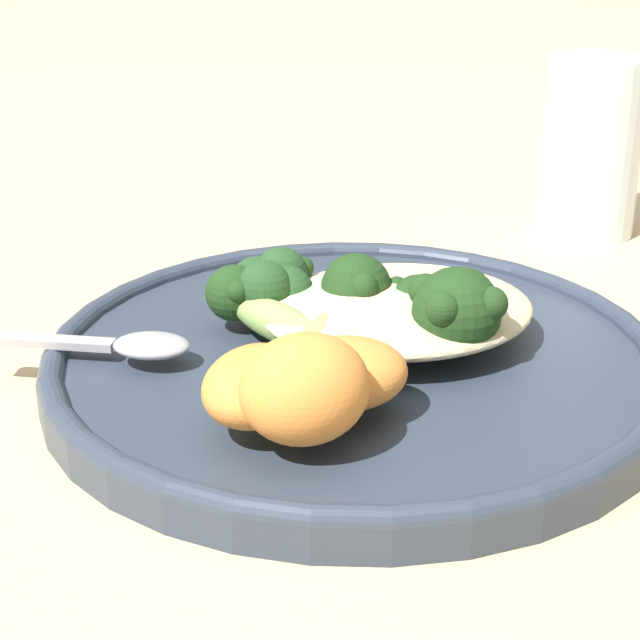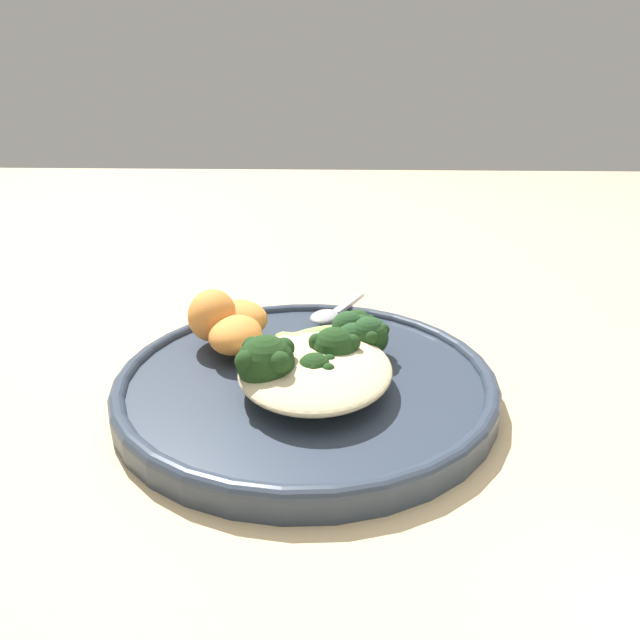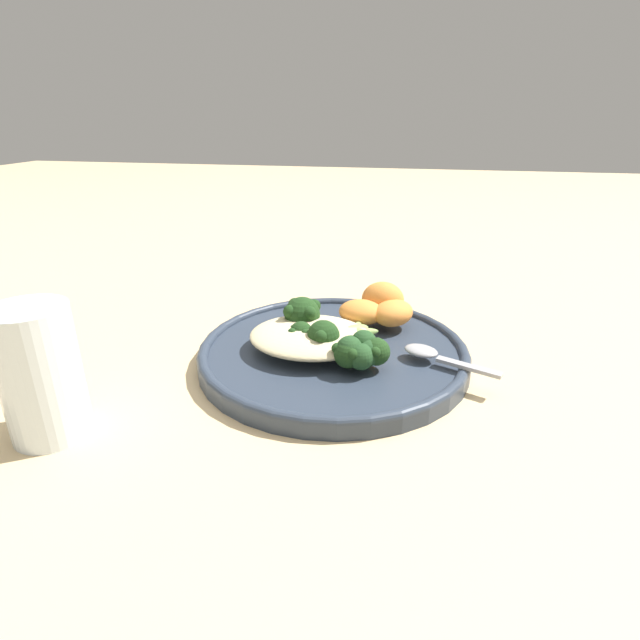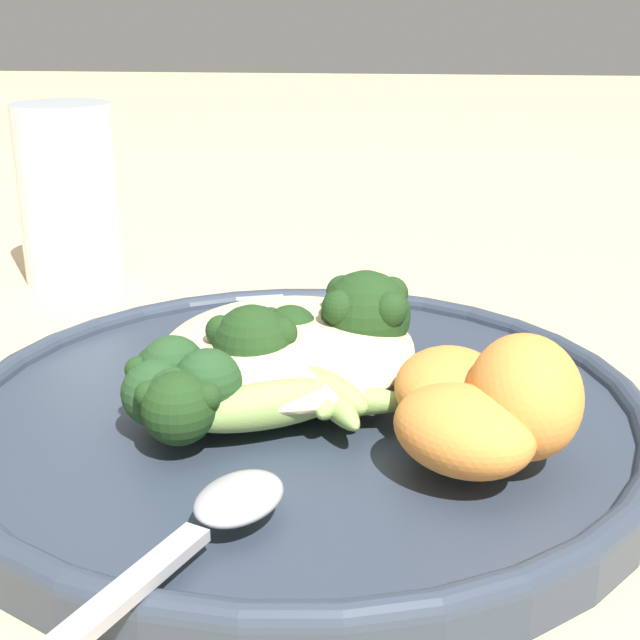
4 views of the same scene
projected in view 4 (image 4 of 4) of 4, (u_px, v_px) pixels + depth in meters
ground_plane at (281, 436)px, 0.39m from camera, size 4.00×4.00×0.00m
plate at (302, 414)px, 0.38m from camera, size 0.30×0.30×0.02m
quinoa_mound at (278, 347)px, 0.40m from camera, size 0.13×0.11×0.02m
broccoli_stalk_0 at (361, 325)px, 0.40m from camera, size 0.10×0.04×0.04m
broccoli_stalk_1 at (298, 353)px, 0.39m from camera, size 0.10×0.06×0.03m
broccoli_stalk_2 at (269, 356)px, 0.38m from camera, size 0.07×0.08×0.04m
broccoli_stalk_3 at (219, 385)px, 0.36m from camera, size 0.03×0.12×0.03m
broccoli_stalk_4 at (224, 406)px, 0.34m from camera, size 0.05×0.08×0.03m
sweet_potato_chunk_0 at (450, 388)px, 0.35m from camera, size 0.06×0.04×0.03m
sweet_potato_chunk_1 at (524, 396)px, 0.32m from camera, size 0.05×0.04×0.05m
sweet_potato_chunk_2 at (464, 430)px, 0.31m from camera, size 0.07×0.07×0.03m
kale_tuft at (184, 385)px, 0.35m from camera, size 0.05×0.05×0.03m
spoon at (211, 515)px, 0.28m from camera, size 0.10×0.06×0.01m
water_glass at (68, 194)px, 0.59m from camera, size 0.06×0.06×0.12m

